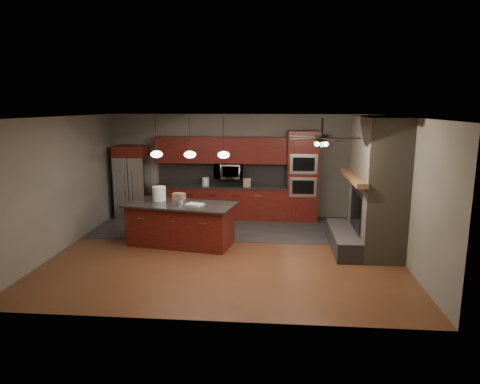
# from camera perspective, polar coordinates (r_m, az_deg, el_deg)

# --- Properties ---
(ground) EXTENTS (7.00, 7.00, 0.00)m
(ground) POSITION_cam_1_polar(r_m,az_deg,el_deg) (9.12, -1.69, -7.88)
(ground) COLOR brown
(ground) RESTS_ON ground
(ceiling) EXTENTS (7.00, 6.00, 0.02)m
(ceiling) POSITION_cam_1_polar(r_m,az_deg,el_deg) (8.61, -1.79, 10.00)
(ceiling) COLOR white
(ceiling) RESTS_ON back_wall
(back_wall) EXTENTS (7.00, 0.02, 2.80)m
(back_wall) POSITION_cam_1_polar(r_m,az_deg,el_deg) (11.71, -0.06, 3.49)
(back_wall) COLOR slate
(back_wall) RESTS_ON ground
(right_wall) EXTENTS (0.02, 6.00, 2.80)m
(right_wall) POSITION_cam_1_polar(r_m,az_deg,el_deg) (9.06, 20.84, 0.41)
(right_wall) COLOR slate
(right_wall) RESTS_ON ground
(left_wall) EXTENTS (0.02, 6.00, 2.80)m
(left_wall) POSITION_cam_1_polar(r_m,az_deg,el_deg) (9.79, -22.54, 1.06)
(left_wall) COLOR slate
(left_wall) RESTS_ON ground
(slate_tile_patch) EXTENTS (7.00, 2.40, 0.01)m
(slate_tile_patch) POSITION_cam_1_polar(r_m,az_deg,el_deg) (10.82, -0.60, -4.72)
(slate_tile_patch) COLOR #322F2D
(slate_tile_patch) RESTS_ON ground
(fireplace_column) EXTENTS (1.30, 2.10, 2.80)m
(fireplace_column) POSITION_cam_1_polar(r_m,az_deg,el_deg) (9.34, 17.41, 0.31)
(fireplace_column) COLOR #6D614E
(fireplace_column) RESTS_ON ground
(back_cabinetry) EXTENTS (3.59, 0.64, 2.20)m
(back_cabinetry) POSITION_cam_1_polar(r_m,az_deg,el_deg) (11.59, -2.51, 0.86)
(back_cabinetry) COLOR maroon
(back_cabinetry) RESTS_ON ground
(oven_tower) EXTENTS (0.80, 0.63, 2.38)m
(oven_tower) POSITION_cam_1_polar(r_m,az_deg,el_deg) (11.41, 8.35, 2.11)
(oven_tower) COLOR maroon
(oven_tower) RESTS_ON ground
(microwave) EXTENTS (0.73, 0.41, 0.50)m
(microwave) POSITION_cam_1_polar(r_m,az_deg,el_deg) (11.50, -1.53, 2.84)
(microwave) COLOR silver
(microwave) RESTS_ON back_cabinetry
(refrigerator) EXTENTS (0.83, 0.75, 1.97)m
(refrigerator) POSITION_cam_1_polar(r_m,az_deg,el_deg) (12.00, -14.13, 1.33)
(refrigerator) COLOR silver
(refrigerator) RESTS_ON ground
(kitchen_island) EXTENTS (2.52, 1.48, 0.92)m
(kitchen_island) POSITION_cam_1_polar(r_m,az_deg,el_deg) (9.51, -7.92, -4.23)
(kitchen_island) COLOR maroon
(kitchen_island) RESTS_ON ground
(white_bucket) EXTENTS (0.31, 0.31, 0.32)m
(white_bucket) POSITION_cam_1_polar(r_m,az_deg,el_deg) (9.75, -10.74, -0.22)
(white_bucket) COLOR white
(white_bucket) RESTS_ON kitchen_island
(paint_can) EXTENTS (0.23, 0.23, 0.11)m
(paint_can) POSITION_cam_1_polar(r_m,az_deg,el_deg) (9.29, -8.11, -1.36)
(paint_can) COLOR #B7B8BC
(paint_can) RESTS_ON kitchen_island
(paint_tray) EXTENTS (0.42, 0.35, 0.04)m
(paint_tray) POSITION_cam_1_polar(r_m,az_deg,el_deg) (9.21, -6.07, -1.66)
(paint_tray) COLOR white
(paint_tray) RESTS_ON kitchen_island
(cardboard_box) EXTENTS (0.30, 0.26, 0.16)m
(cardboard_box) POSITION_cam_1_polar(r_m,az_deg,el_deg) (9.74, -8.14, -0.62)
(cardboard_box) COLOR #8C6348
(cardboard_box) RESTS_ON kitchen_island
(counter_bucket) EXTENTS (0.20, 0.20, 0.22)m
(counter_bucket) POSITION_cam_1_polar(r_m,az_deg,el_deg) (11.58, -4.61, 1.41)
(counter_bucket) COLOR white
(counter_bucket) RESTS_ON back_cabinetry
(counter_box) EXTENTS (0.20, 0.16, 0.21)m
(counter_box) POSITION_cam_1_polar(r_m,az_deg,el_deg) (11.40, 0.97, 1.28)
(counter_box) COLOR tan
(counter_box) RESTS_ON back_cabinetry
(pendant_left) EXTENTS (0.26, 0.26, 0.92)m
(pendant_left) POSITION_cam_1_polar(r_m,az_deg,el_deg) (9.68, -11.07, 4.99)
(pendant_left) COLOR black
(pendant_left) RESTS_ON ceiling
(pendant_center) EXTENTS (0.26, 0.26, 0.92)m
(pendant_center) POSITION_cam_1_polar(r_m,az_deg,el_deg) (9.50, -6.69, 5.01)
(pendant_center) COLOR black
(pendant_center) RESTS_ON ceiling
(pendant_right) EXTENTS (0.26, 0.26, 0.92)m
(pendant_right) POSITION_cam_1_polar(r_m,az_deg,el_deg) (9.38, -2.18, 5.00)
(pendant_right) COLOR black
(pendant_right) RESTS_ON ceiling
(ceiling_fan) EXTENTS (1.27, 1.33, 0.41)m
(ceiling_fan) POSITION_cam_1_polar(r_m,az_deg,el_deg) (7.81, 10.86, 7.15)
(ceiling_fan) COLOR black
(ceiling_fan) RESTS_ON ceiling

